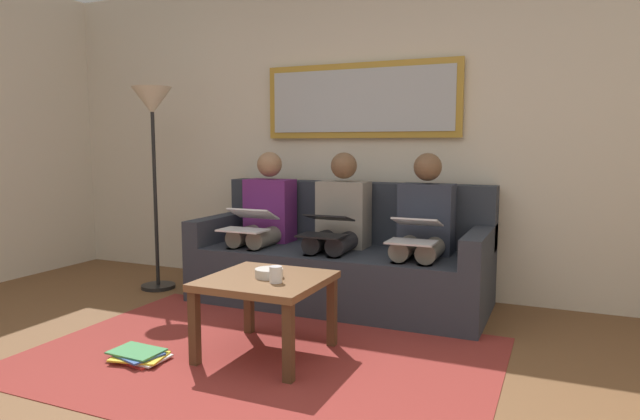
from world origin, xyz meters
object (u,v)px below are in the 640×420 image
(laptop_silver, at_px, (415,231))
(magazine_stack, at_px, (139,355))
(coffee_table, at_px, (266,288))
(person_left, at_px, (423,229))
(bowl, at_px, (269,273))
(couch, at_px, (342,261))
(laptop_black, at_px, (326,225))
(cup, at_px, (276,274))
(framed_mirror, at_px, (360,101))
(person_middle, at_px, (339,224))
(laptop_white, at_px, (249,221))
(standing_lamp, at_px, (153,123))
(person_right, at_px, (264,219))

(laptop_silver, relative_size, magazine_stack, 1.05)
(coffee_table, height_order, person_left, person_left)
(coffee_table, distance_m, bowl, 0.09)
(couch, bearing_deg, person_left, 173.87)
(couch, height_order, laptop_black, couch)
(person_left, xyz_separation_m, laptop_silver, (-0.00, 0.24, 0.02))
(couch, distance_m, cup, 1.32)
(framed_mirror, xyz_separation_m, coffee_table, (-0.02, 1.61, -1.16))
(bowl, relative_size, person_middle, 0.14)
(laptop_black, xyz_separation_m, magazine_stack, (0.60, 1.27, -0.60))
(laptop_white, bearing_deg, standing_lamp, -2.26)
(framed_mirror, xyz_separation_m, person_middle, (0.00, 0.46, -0.94))
(person_left, height_order, laptop_black, person_left)
(laptop_white, bearing_deg, coffee_table, 125.71)
(person_middle, distance_m, standing_lamp, 1.74)
(cup, bearing_deg, person_middle, -84.19)
(laptop_white, relative_size, standing_lamp, 0.22)
(person_left, height_order, laptop_white, person_left)
(person_middle, distance_m, laptop_white, 0.68)
(person_left, distance_m, person_right, 1.28)
(person_left, distance_m, laptop_black, 0.69)
(framed_mirror, bearing_deg, laptop_black, 90.00)
(person_right, bearing_deg, laptop_white, 90.00)
(laptop_silver, bearing_deg, laptop_white, -0.15)
(person_left, distance_m, standing_lamp, 2.33)
(framed_mirror, relative_size, person_middle, 1.43)
(coffee_table, bearing_deg, laptop_black, -88.92)
(cup, distance_m, magazine_stack, 0.90)
(person_middle, distance_m, laptop_black, 0.25)
(couch, xyz_separation_m, framed_mirror, (0.00, -0.39, 1.24))
(bowl, bearing_deg, person_right, -59.49)
(framed_mirror, xyz_separation_m, laptop_silver, (-0.64, 0.70, -0.92))
(bowl, distance_m, laptop_white, 1.14)
(laptop_black, bearing_deg, person_left, -159.08)
(person_left, bearing_deg, laptop_white, 10.39)
(framed_mirror, xyz_separation_m, magazine_stack, (0.60, 1.97, -1.52))
(laptop_silver, bearing_deg, couch, -25.61)
(person_left, height_order, person_middle, same)
(couch, bearing_deg, framed_mirror, -90.00)
(couch, height_order, person_middle, person_middle)
(person_right, height_order, magazine_stack, person_right)
(coffee_table, bearing_deg, framed_mirror, -89.39)
(bowl, height_order, laptop_black, laptop_black)
(couch, distance_m, laptop_silver, 0.78)
(person_right, bearing_deg, magazine_stack, 91.66)
(laptop_silver, height_order, person_middle, person_middle)
(person_middle, relative_size, person_right, 1.00)
(person_left, bearing_deg, person_middle, 0.00)
(framed_mirror, xyz_separation_m, cup, (-0.13, 1.69, -1.05))
(bowl, bearing_deg, framed_mirror, -88.81)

